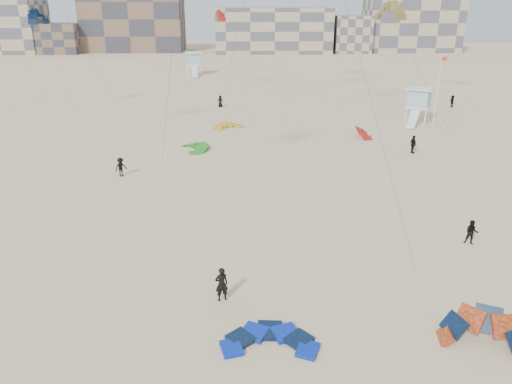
{
  "coord_description": "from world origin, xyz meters",
  "views": [
    {
      "loc": [
        1.43,
        -18.42,
        13.89
      ],
      "look_at": [
        2.04,
        6.0,
        4.49
      ],
      "focal_mm": 35.0,
      "sensor_mm": 36.0,
      "label": 1
    }
  ],
  "objects_px": {
    "kite_ground_orange": "(484,346)",
    "lifeguard_tower_near": "(419,105)",
    "kite_ground_blue": "(270,344)",
    "kitesurfer_main": "(222,284)"
  },
  "relations": [
    {
      "from": "kite_ground_orange",
      "to": "lifeguard_tower_near",
      "type": "distance_m",
      "value": 43.36
    },
    {
      "from": "kite_ground_blue",
      "to": "kitesurfer_main",
      "type": "height_order",
      "value": "kitesurfer_main"
    },
    {
      "from": "kite_ground_orange",
      "to": "kitesurfer_main",
      "type": "height_order",
      "value": "kite_ground_orange"
    },
    {
      "from": "kite_ground_orange",
      "to": "lifeguard_tower_near",
      "type": "bearing_deg",
      "value": 101.27
    },
    {
      "from": "kite_ground_blue",
      "to": "kitesurfer_main",
      "type": "xyz_separation_m",
      "value": [
        -2.19,
        3.49,
        0.91
      ]
    },
    {
      "from": "kite_ground_blue",
      "to": "lifeguard_tower_near",
      "type": "distance_m",
      "value": 46.24
    },
    {
      "from": "kitesurfer_main",
      "to": "lifeguard_tower_near",
      "type": "relative_size",
      "value": 0.29
    },
    {
      "from": "kitesurfer_main",
      "to": "lifeguard_tower_near",
      "type": "height_order",
      "value": "lifeguard_tower_near"
    },
    {
      "from": "kite_ground_blue",
      "to": "lifeguard_tower_near",
      "type": "xyz_separation_m",
      "value": [
        20.08,
        41.6,
        2.06
      ]
    },
    {
      "from": "kite_ground_blue",
      "to": "kitesurfer_main",
      "type": "distance_m",
      "value": 4.22
    }
  ]
}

